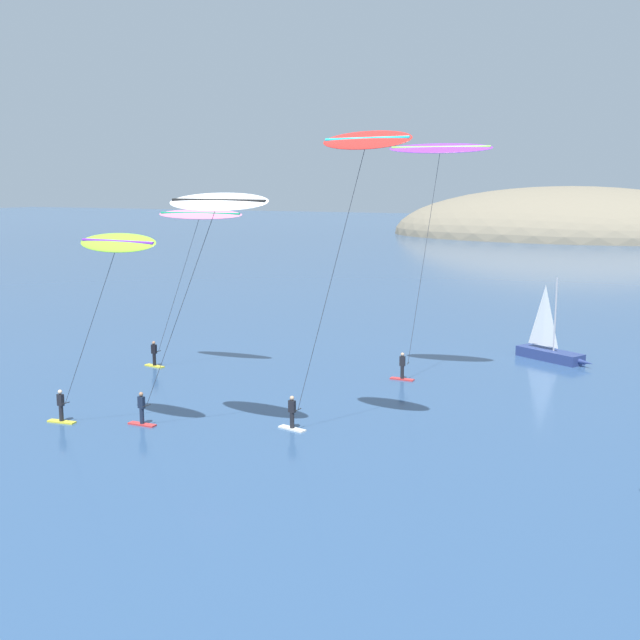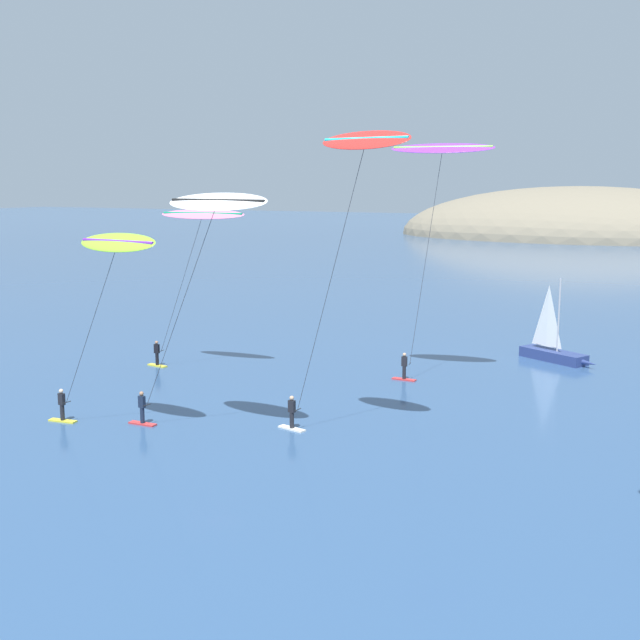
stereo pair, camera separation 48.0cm
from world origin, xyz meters
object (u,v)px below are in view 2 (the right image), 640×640
Objects in this scene: kitesurfer_lime at (112,259)px; kitesurfer_purple at (440,163)px; sailboat_near at (557,352)px; kitesurfer_red at (359,167)px; kitesurfer_white at (211,218)px; kitesurfer_pink at (198,227)px.

kitesurfer_purple reaches higher than kitesurfer_lime.
kitesurfer_lime is (-15.91, -25.98, 7.84)m from sailboat_near.
sailboat_near is 0.40× the size of kitesurfer_red.
kitesurfer_lime is 0.68× the size of kitesurfer_red.
kitesurfer_red reaches higher than kitesurfer_lime.
kitesurfer_purple reaches higher than kitesurfer_white.
sailboat_near is at bearing 76.71° from kitesurfer_red.
kitesurfer_white reaches higher than sailboat_near.
sailboat_near is 25.55m from kitesurfer_red.
sailboat_near is at bearing 32.98° from kitesurfer_pink.
sailboat_near is 0.49× the size of kitesurfer_white.
kitesurfer_purple is (-5.59, -9.26, 12.52)m from sailboat_near.
sailboat_near is at bearing 58.52° from kitesurfer_lime.
kitesurfer_lime is 5.27m from kitesurfer_white.
kitesurfer_lime is at bearing -121.48° from sailboat_near.
kitesurfer_red reaches higher than sailboat_near.
kitesurfer_white is at bearing -155.81° from kitesurfer_red.
kitesurfer_white is (4.69, 1.35, 1.97)m from kitesurfer_lime.
kitesurfer_white is at bearing -110.09° from kitesurfer_purple.
kitesurfer_white is 0.81× the size of kitesurfer_red.
kitesurfer_lime is at bearing -72.04° from kitesurfer_pink.
kitesurfer_white is at bearing -52.52° from kitesurfer_pink.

